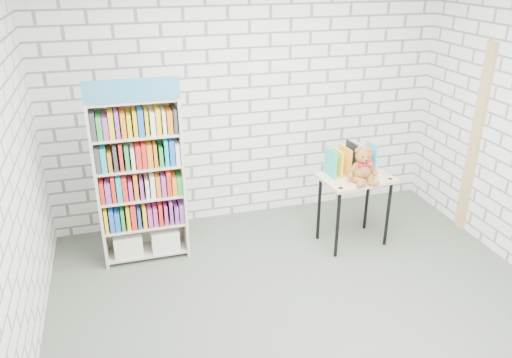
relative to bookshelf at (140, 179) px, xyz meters
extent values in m
plane|color=#4D5548|center=(1.30, -1.36, -0.87)|extent=(4.50, 4.50, 0.00)
cube|color=silver|center=(1.30, 0.64, 0.53)|extent=(4.50, 0.02, 2.80)
cube|color=silver|center=(1.30, -3.36, 0.53)|extent=(4.50, 0.02, 2.80)
cube|color=beige|center=(-0.41, -0.01, -0.02)|extent=(0.03, 0.33, 1.69)
cube|color=beige|center=(0.41, -0.01, -0.02)|extent=(0.03, 0.33, 1.69)
cube|color=beige|center=(0.00, 0.15, -0.02)|extent=(0.85, 0.02, 1.69)
cube|color=teal|center=(0.00, -0.16, 0.93)|extent=(0.85, 0.02, 0.21)
cube|color=beige|center=(0.00, -0.01, -0.81)|extent=(0.79, 0.31, 0.02)
cube|color=beige|center=(0.00, -0.01, -0.49)|extent=(0.79, 0.31, 0.02)
cube|color=beige|center=(0.00, -0.01, -0.17)|extent=(0.79, 0.31, 0.02)
cube|color=beige|center=(0.00, -0.01, 0.15)|extent=(0.79, 0.31, 0.02)
cube|color=beige|center=(0.00, -0.01, 0.47)|extent=(0.79, 0.31, 0.02)
cube|color=beige|center=(0.00, -0.01, 0.81)|extent=(0.79, 0.31, 0.02)
cube|color=silver|center=(-0.19, -0.01, -0.69)|extent=(0.28, 0.27, 0.23)
cube|color=silver|center=(0.19, -0.01, -0.69)|extent=(0.28, 0.27, 0.23)
cube|color=yellow|center=(0.00, -0.02, -0.37)|extent=(0.79, 0.27, 0.23)
cube|color=blue|center=(0.00, -0.02, -0.05)|extent=(0.79, 0.27, 0.23)
cube|color=green|center=(0.00, -0.02, 0.27)|extent=(0.79, 0.27, 0.23)
cube|color=orange|center=(0.00, -0.02, 0.59)|extent=(0.79, 0.27, 0.23)
cube|color=tan|center=(2.17, -0.35, -0.10)|extent=(0.77, 0.58, 0.03)
cylinder|color=black|center=(1.88, -0.58, -0.49)|extent=(0.04, 0.04, 0.75)
cylinder|color=black|center=(1.84, -0.19, -0.49)|extent=(0.04, 0.04, 0.75)
cylinder|color=black|center=(2.49, -0.51, -0.49)|extent=(0.04, 0.04, 0.75)
cylinder|color=black|center=(2.45, -0.12, -0.49)|extent=(0.04, 0.04, 0.75)
cylinder|color=black|center=(1.89, -0.56, -0.09)|extent=(0.05, 0.05, 0.01)
cylinder|color=black|center=(2.48, -0.50, -0.09)|extent=(0.05, 0.05, 0.01)
cube|color=#27ACAC|center=(1.91, -0.26, 0.06)|extent=(0.04, 0.22, 0.30)
cube|color=yellow|center=(1.99, -0.25, 0.06)|extent=(0.04, 0.22, 0.30)
cube|color=orange|center=(2.07, -0.24, 0.06)|extent=(0.04, 0.22, 0.30)
cube|color=black|center=(2.16, -0.23, 0.06)|extent=(0.04, 0.22, 0.30)
cube|color=white|center=(2.24, -0.23, 0.06)|extent=(0.04, 0.22, 0.30)
cube|color=#EA4D29|center=(2.32, -0.22, 0.06)|extent=(0.04, 0.22, 0.30)
cube|color=#38B8D5|center=(2.40, -0.21, 0.06)|extent=(0.04, 0.22, 0.30)
ellipsoid|color=brown|center=(2.17, -0.44, 0.02)|extent=(0.21, 0.18, 0.21)
sphere|color=brown|center=(2.17, -0.44, 0.18)|extent=(0.15, 0.15, 0.15)
sphere|color=brown|center=(2.12, -0.43, 0.24)|extent=(0.06, 0.06, 0.06)
sphere|color=brown|center=(2.23, -0.43, 0.24)|extent=(0.06, 0.06, 0.06)
sphere|color=brown|center=(2.17, -0.50, 0.16)|extent=(0.06, 0.06, 0.06)
sphere|color=black|center=(2.14, -0.50, 0.20)|extent=(0.02, 0.02, 0.02)
sphere|color=black|center=(2.19, -0.51, 0.20)|extent=(0.02, 0.02, 0.02)
sphere|color=black|center=(2.17, -0.53, 0.16)|extent=(0.02, 0.02, 0.02)
cylinder|color=brown|center=(2.07, -0.45, 0.05)|extent=(0.11, 0.09, 0.15)
cylinder|color=brown|center=(2.27, -0.47, 0.05)|extent=(0.10, 0.08, 0.15)
sphere|color=brown|center=(2.04, -0.47, -0.01)|extent=(0.06, 0.06, 0.06)
sphere|color=brown|center=(2.30, -0.48, -0.01)|extent=(0.06, 0.06, 0.06)
cylinder|color=brown|center=(2.11, -0.54, -0.05)|extent=(0.10, 0.17, 0.08)
cylinder|color=brown|center=(2.22, -0.55, -0.05)|extent=(0.11, 0.17, 0.08)
sphere|color=brown|center=(2.08, -0.61, -0.05)|extent=(0.07, 0.07, 0.07)
sphere|color=brown|center=(2.25, -0.62, -0.05)|extent=(0.07, 0.07, 0.07)
cone|color=red|center=(2.13, -0.50, 0.11)|extent=(0.06, 0.06, 0.06)
cone|color=red|center=(2.20, -0.50, 0.11)|extent=(0.06, 0.06, 0.06)
sphere|color=red|center=(2.17, -0.50, 0.11)|extent=(0.03, 0.03, 0.03)
cube|color=tan|center=(3.52, -0.41, 0.18)|extent=(0.05, 0.12, 2.10)
camera|label=1|loc=(-0.15, -4.62, 2.00)|focal=35.00mm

